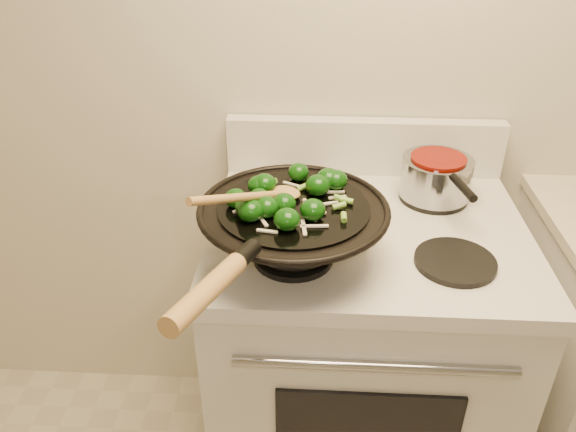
{
  "coord_description": "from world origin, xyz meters",
  "views": [
    {
      "loc": [
        -0.38,
        -0.01,
        1.66
      ],
      "look_at": [
        -0.44,
        1.02,
        1.03
      ],
      "focal_mm": 35.0,
      "sensor_mm": 36.0,
      "label": 1
    }
  ],
  "objects": [
    {
      "name": "stove",
      "position": [
        -0.25,
        1.17,
        0.47
      ],
      "size": [
        0.78,
        0.67,
        1.08
      ],
      "color": "silver",
      "rests_on": "ground"
    },
    {
      "name": "wok",
      "position": [
        -0.43,
        1.02,
        1.0
      ],
      "size": [
        0.41,
        0.67,
        0.2
      ],
      "color": "black",
      "rests_on": "stove"
    },
    {
      "name": "stirfry",
      "position": [
        -0.44,
        1.03,
        1.08
      ],
      "size": [
        0.27,
        0.27,
        0.05
      ],
      "color": "#0B3808",
      "rests_on": "wok"
    },
    {
      "name": "wooden_spoon",
      "position": [
        -0.49,
        1.0,
        1.1
      ],
      "size": [
        0.21,
        0.27,
        0.11
      ],
      "color": "#AD8044",
      "rests_on": "wok"
    },
    {
      "name": "saucepan",
      "position": [
        -0.07,
        1.32,
        0.99
      ],
      "size": [
        0.18,
        0.29,
        0.11
      ],
      "color": "#96989E",
      "rests_on": "stove"
    }
  ]
}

